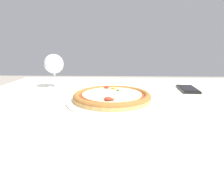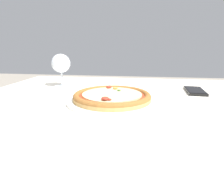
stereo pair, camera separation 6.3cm
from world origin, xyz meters
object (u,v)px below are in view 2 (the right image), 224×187
object	(u,v)px
dining_table	(133,126)
wine_glass_far_left	(61,64)
pizza_plate	(112,97)
cell_phone	(195,91)

from	to	relation	value
dining_table	wine_glass_far_left	world-z (taller)	wine_glass_far_left
dining_table	pizza_plate	world-z (taller)	pizza_plate
dining_table	cell_phone	world-z (taller)	cell_phone
dining_table	cell_phone	bearing A→B (deg)	37.03
pizza_plate	wine_glass_far_left	world-z (taller)	wine_glass_far_left
dining_table	pizza_plate	xyz separation A→B (m)	(-0.07, -0.00, 0.10)
wine_glass_far_left	cell_phone	distance (m)	0.60
dining_table	pizza_plate	bearing A→B (deg)	-179.31
dining_table	cell_phone	size ratio (longest dim) A/B	8.22
dining_table	cell_phone	xyz separation A→B (m)	(0.25, 0.19, 0.09)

